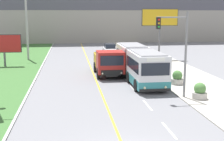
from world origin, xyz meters
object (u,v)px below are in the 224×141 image
(planter_round_near, at_px, (200,92))
(dump_truck, at_px, (109,63))
(billboard_large, at_px, (160,20))
(planter_round_far, at_px, (149,62))
(city_bus, at_px, (139,63))
(billboard_small, at_px, (4,44))
(utility_pole_far, at_px, (26,17))
(car_distant, at_px, (110,49))
(traffic_light_mast, at_px, (178,44))
(planter_round_third, at_px, (161,69))
(planter_round_second, at_px, (177,78))

(planter_round_near, bearing_deg, dump_truck, 120.38)
(billboard_large, relative_size, planter_round_far, 5.66)
(city_bus, height_order, billboard_small, billboard_small)
(utility_pole_far, height_order, planter_round_far, utility_pole_far)
(car_distant, bearing_deg, billboard_large, -53.41)
(traffic_light_mast, bearing_deg, planter_round_third, 80.60)
(utility_pole_far, bearing_deg, car_distant, 25.05)
(billboard_small, relative_size, planter_round_third, 3.34)
(dump_truck, height_order, car_distant, dump_truck)
(dump_truck, xyz_separation_m, billboard_small, (-11.23, 7.41, 1.26))
(planter_round_second, bearing_deg, traffic_light_mast, -110.84)
(billboard_small, xyz_separation_m, planter_round_far, (16.39, -2.69, -1.97))
(city_bus, bearing_deg, car_distant, 90.48)
(city_bus, relative_size, dump_truck, 1.87)
(utility_pole_far, height_order, planter_round_third, utility_pole_far)
(traffic_light_mast, xyz_separation_m, planter_round_near, (1.56, -0.60, -3.34))
(dump_truck, height_order, planter_round_third, dump_truck)
(dump_truck, distance_m, planter_round_third, 5.24)
(dump_truck, bearing_deg, utility_pole_far, 126.36)
(car_distant, distance_m, traffic_light_mast, 26.69)
(billboard_small, xyz_separation_m, planter_round_third, (16.42, -7.29, -1.97))
(traffic_light_mast, bearing_deg, planter_round_near, -21.04)
(planter_round_near, bearing_deg, city_bus, 110.68)
(traffic_light_mast, xyz_separation_m, planter_round_third, (1.43, 8.61, -3.33))
(dump_truck, relative_size, billboard_small, 1.59)
(planter_round_near, xyz_separation_m, planter_round_far, (-0.16, 13.81, 0.01))
(planter_round_third, bearing_deg, traffic_light_mast, -99.40)
(traffic_light_mast, height_order, billboard_large, billboard_large)
(car_distant, height_order, planter_round_third, car_distant)
(traffic_light_mast, distance_m, billboard_large, 19.38)
(planter_round_second, relative_size, planter_round_far, 1.02)
(planter_round_third, bearing_deg, planter_round_far, 90.37)
(billboard_large, bearing_deg, planter_round_third, -105.28)
(city_bus, distance_m, utility_pole_far, 18.89)
(planter_round_second, xyz_separation_m, planter_round_third, (-0.10, 4.60, -0.01))
(planter_round_second, bearing_deg, utility_pole_far, 130.47)
(car_distant, relative_size, billboard_large, 0.65)
(billboard_large, xyz_separation_m, planter_round_near, (-2.67, -19.47, -4.63))
(city_bus, relative_size, utility_pole_far, 1.06)
(car_distant, bearing_deg, utility_pole_far, -154.95)
(planter_round_near, distance_m, planter_round_second, 4.61)
(car_distant, height_order, planter_round_near, car_distant)
(billboard_large, distance_m, planter_round_second, 15.80)
(utility_pole_far, relative_size, planter_round_second, 9.16)
(billboard_small, bearing_deg, car_distant, 37.81)
(billboard_small, xyz_separation_m, planter_round_second, (16.52, -11.90, -1.96))
(traffic_light_mast, relative_size, planter_round_far, 5.27)
(dump_truck, xyz_separation_m, planter_round_second, (5.30, -4.49, -0.70))
(car_distant, distance_m, planter_round_near, 27.21)
(car_distant, xyz_separation_m, billboard_large, (5.63, -7.58, 4.53))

